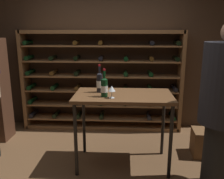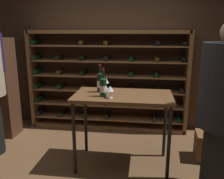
# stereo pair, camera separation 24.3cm
# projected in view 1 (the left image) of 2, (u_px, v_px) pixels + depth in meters

# --- Properties ---
(ground_plane) EXTENTS (9.30, 9.30, 0.00)m
(ground_plane) POSITION_uv_depth(u_px,v_px,m) (99.00, 172.00, 3.07)
(ground_plane) COLOR brown
(back_wall) EXTENTS (4.56, 0.10, 2.67)m
(back_wall) POSITION_uv_depth(u_px,v_px,m) (108.00, 55.00, 4.34)
(back_wall) COLOR #3D2B1E
(back_wall) RESTS_ON ground
(wine_rack) EXTENTS (2.83, 0.32, 1.77)m
(wine_rack) POSITION_uv_depth(u_px,v_px,m) (101.00, 82.00, 4.26)
(wine_rack) COLOR brown
(wine_rack) RESTS_ON ground
(tasting_table) EXTENTS (1.24, 0.69, 0.98)m
(tasting_table) POSITION_uv_depth(u_px,v_px,m) (123.00, 102.00, 3.05)
(tasting_table) COLOR brown
(tasting_table) RESTS_ON ground
(person_guest_khaki) EXTENTS (0.51, 0.51, 1.86)m
(person_guest_khaki) POSITION_uv_depth(u_px,v_px,m) (224.00, 103.00, 2.53)
(person_guest_khaki) COLOR black
(person_guest_khaki) RESTS_ON ground
(wine_crate) EXTENTS (0.50, 0.37, 0.38)m
(wine_crate) POSITION_uv_depth(u_px,v_px,m) (209.00, 143.00, 3.43)
(wine_crate) COLOR brown
(wine_crate) RESTS_ON ground
(wine_bottle_red_label) EXTENTS (0.08, 0.08, 0.37)m
(wine_bottle_red_label) POSITION_uv_depth(u_px,v_px,m) (100.00, 82.00, 3.10)
(wine_bottle_red_label) COLOR black
(wine_bottle_red_label) RESTS_ON tasting_table
(wine_bottle_green_slim) EXTENTS (0.08, 0.08, 0.34)m
(wine_bottle_green_slim) POSITION_uv_depth(u_px,v_px,m) (104.00, 87.00, 2.89)
(wine_bottle_green_slim) COLOR black
(wine_bottle_green_slim) RESTS_ON tasting_table
(wine_glass_stemmed_right) EXTENTS (0.09, 0.09, 0.15)m
(wine_glass_stemmed_right) POSITION_uv_depth(u_px,v_px,m) (112.00, 89.00, 2.83)
(wine_glass_stemmed_right) COLOR silver
(wine_glass_stemmed_right) RESTS_ON tasting_table
(wine_glass_stemmed_center) EXTENTS (0.07, 0.07, 0.15)m
(wine_glass_stemmed_center) POSITION_uv_depth(u_px,v_px,m) (105.00, 81.00, 3.29)
(wine_glass_stemmed_center) COLOR silver
(wine_glass_stemmed_center) RESTS_ON tasting_table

